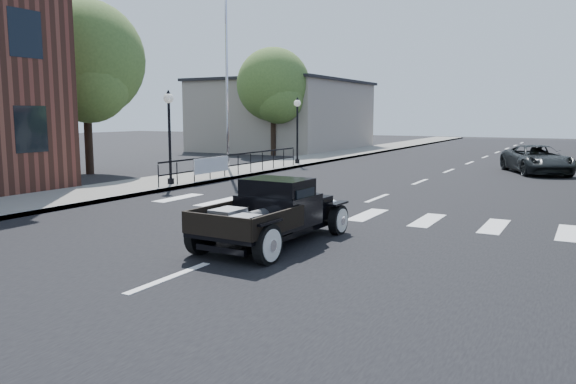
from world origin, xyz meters
The scene contains 14 objects.
ground centered at (0.00, 0.00, 0.00)m, with size 120.00×120.00×0.00m, color black.
road centered at (0.00, 15.00, 0.01)m, with size 14.00×80.00×0.02m, color black.
road_markings centered at (0.00, 10.00, 0.00)m, with size 12.00×60.00×0.06m, color silver, non-canonical shape.
sidewalk_left centered at (-8.50, 15.00, 0.07)m, with size 3.00×80.00×0.15m, color gray.
low_building_left centered at (-15.00, 28.00, 2.50)m, with size 10.00×12.00×5.00m, color gray.
railing centered at (-7.30, 10.00, 0.65)m, with size 0.08×10.00×1.00m, color black, non-canonical shape.
banner centered at (-7.22, 8.00, 0.45)m, with size 0.04×2.20×0.60m, color silver, non-canonical shape.
lamp_post_b centered at (-7.60, 6.00, 1.85)m, with size 0.36×0.36×3.40m, color black, non-canonical shape.
lamp_post_c centered at (-7.60, 16.00, 1.85)m, with size 0.36×0.36×3.40m, color black, non-canonical shape.
flagpole centered at (-9.20, 12.00, 5.68)m, with size 0.12×0.12×11.06m, color silver.
big_tree_near centered at (-14.00, 8.00, 3.85)m, with size 5.24×5.24×7.70m, color #45622A, non-canonical shape.
big_tree_far centered at (-12.50, 22.00, 3.48)m, with size 4.74×4.74×6.96m, color #45622A, non-canonical shape.
hotrod_pickup centered at (0.27, -0.10, 0.70)m, with size 1.88×4.02×1.39m, color black, non-canonical shape.
second_car centered at (3.74, 17.76, 0.64)m, with size 2.11×4.58×1.27m, color black.
Camera 1 is at (5.96, -9.89, 2.67)m, focal length 35.00 mm.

